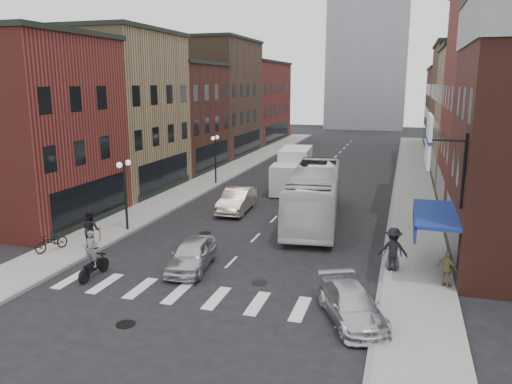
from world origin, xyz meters
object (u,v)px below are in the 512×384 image
streetlamp_near (125,182)px  transit_bus (314,195)px  bike_rack (96,236)px  ped_right_c (393,251)px  ped_right_b (447,269)px  ped_left_solo (91,229)px  box_truck (293,170)px  motorcycle_rider (92,256)px  billboard_sign (431,141)px  streetlamp_far (215,150)px  sedan_left_near (192,254)px  ped_right_a (393,249)px  parked_bicycle (52,242)px  sedan_left_far (237,200)px  curb_car (352,305)px

streetlamp_near → transit_bus: 11.29m
bike_rack → transit_bus: bearing=38.8°
transit_bus → ped_right_c: (4.95, -7.42, -0.67)m
bike_rack → ped_right_b: ped_right_b is taller
ped_left_solo → ped_right_c: bearing=-154.5°
box_truck → motorcycle_rider: box_truck is taller
streetlamp_near → box_truck: size_ratio=0.55×
bike_rack → ped_left_solo: size_ratio=0.41×
box_truck → billboard_sign: bearing=-66.7°
streetlamp_far → ped_right_b: bearing=-45.8°
billboard_sign → ped_right_b: bearing=0.5°
streetlamp_near → ped_left_solo: (0.00, -3.43, -1.78)m
streetlamp_near → bike_rack: (-0.20, -2.70, -2.36)m
billboard_sign → sedan_left_near: billboard_sign is taller
ped_right_a → parked_bicycle: bearing=4.9°
parked_bicycle → ped_right_c: 16.60m
sedan_left_near → ped_right_a: (8.84, 2.07, 0.44)m
box_truck → ped_right_b: size_ratio=4.94×
streetlamp_far → sedan_left_near: (5.96, -18.32, -2.21)m
transit_bus → ped_right_a: size_ratio=6.04×
streetlamp_far → transit_bus: size_ratio=0.34×
transit_bus → sedan_left_far: transit_bus is taller
streetlamp_near → streetlamp_far: size_ratio=1.00×
sedan_left_far → streetlamp_far: bearing=117.1°
transit_bus → sedan_left_far: (-5.29, 0.76, -0.89)m
box_truck → streetlamp_near: bearing=-119.8°
streetlamp_near → ped_left_solo: size_ratio=2.08×
box_truck → motorcycle_rider: (-4.31, -20.68, -0.58)m
ped_left_solo → ped_right_b: size_ratio=1.30×
motorcycle_rider → ped_right_b: (14.75, 3.08, -0.09)m
motorcycle_rider → parked_bicycle: 4.45m
ped_right_c → motorcycle_rider: bearing=12.4°
ped_right_a → streetlamp_far: bearing=-50.3°
bike_rack → motorcycle_rider: motorcycle_rider is taller
bike_rack → curb_car: curb_car is taller
sedan_left_near → ped_right_b: size_ratio=2.70×
billboard_sign → streetlamp_far: 23.92m
box_truck → parked_bicycle: box_truck is taller
billboard_sign → sedan_left_near: (-10.03, -0.82, -5.43)m
transit_bus → ped_right_c: bearing=-62.5°
transit_bus → curb_car: (3.69, -12.77, -1.06)m
streetlamp_far → motorcycle_rider: 20.79m
streetlamp_near → sedan_left_far: (4.56, 6.13, -2.13)m
curb_car → parked_bicycle: 15.46m
motorcycle_rider → ped_left_solo: bearing=123.9°
parked_bicycle → bike_rack: bearing=69.3°
parked_bicycle → billboard_sign: bearing=21.9°
streetlamp_near → box_truck: 15.61m
ped_left_solo → ped_right_b: ped_left_solo is taller
billboard_sign → sedan_left_near: bearing=-175.3°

